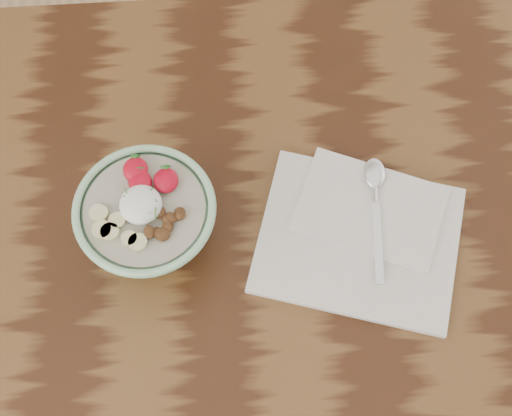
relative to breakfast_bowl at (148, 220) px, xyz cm
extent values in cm
cube|color=#361B0D|center=(8.17, -2.98, -8.34)|extent=(160.00, 90.00, 4.00)
cylinder|color=#99CEA1|center=(0.00, -0.04, -5.75)|extent=(8.16, 8.16, 1.17)
torus|color=#99CEA1|center=(0.00, -0.04, 3.76)|extent=(18.55, 18.55, 1.07)
cylinder|color=#BBB49B|center=(0.00, -0.04, 3.18)|extent=(15.73, 15.73, 0.97)
ellipsoid|color=white|center=(-0.29, 0.13, 4.72)|extent=(5.47, 5.47, 3.01)
ellipsoid|color=#B4081C|center=(2.94, 3.41, 4.56)|extent=(3.25, 3.57, 1.79)
cone|color=#286623|center=(2.94, 4.87, 4.86)|extent=(1.40, 1.03, 1.52)
ellipsoid|color=#B4081C|center=(-0.38, 3.42, 4.51)|extent=(3.07, 3.38, 1.69)
cone|color=#286623|center=(-0.38, 4.80, 4.81)|extent=(1.40, 1.03, 1.52)
ellipsoid|color=#B4081C|center=(-0.99, 5.25, 4.56)|extent=(3.25, 3.58, 1.79)
cone|color=#286623|center=(-0.99, 6.72, 4.86)|extent=(1.40, 1.03, 1.52)
cylinder|color=beige|center=(-5.28, -2.72, 4.07)|extent=(2.51, 2.51, 0.70)
cylinder|color=beige|center=(-1.81, -4.12, 4.07)|extent=(2.03, 2.03, 0.70)
cylinder|color=beige|center=(-5.69, -0.43, 4.07)|extent=(2.40, 2.40, 0.70)
cylinder|color=beige|center=(-3.36, -1.59, 4.07)|extent=(2.10, 2.10, 0.70)
cylinder|color=beige|center=(-4.26, -3.07, 4.07)|extent=(2.37, 2.37, 0.70)
cylinder|color=beige|center=(-0.76, -4.72, 4.07)|extent=(2.38, 2.38, 0.70)
ellipsoid|color=#5A331A|center=(1.62, -3.55, 4.16)|extent=(1.53, 1.56, 0.80)
ellipsoid|color=#5A331A|center=(3.45, -1.66, 4.24)|extent=(2.03, 1.99, 1.11)
ellipsoid|color=#5A331A|center=(2.40, -3.93, 4.32)|extent=(2.72, 2.69, 1.25)
ellipsoid|color=#5A331A|center=(0.71, -3.48, 4.32)|extent=(1.66, 2.07, 1.20)
ellipsoid|color=#5A331A|center=(4.56, -1.34, 4.25)|extent=(1.96, 2.02, 0.87)
ellipsoid|color=#5A331A|center=(2.81, -1.94, 4.18)|extent=(1.55, 1.76, 1.11)
ellipsoid|color=#5A331A|center=(3.02, -2.99, 4.29)|extent=(1.73, 1.98, 0.91)
ellipsoid|color=#5A331A|center=(4.59, -1.02, 4.18)|extent=(2.06, 2.06, 0.90)
ellipsoid|color=#5A331A|center=(1.92, -0.86, 4.28)|extent=(2.54, 2.53, 0.99)
cylinder|color=#447F35|center=(-0.74, 1.36, 5.67)|extent=(0.31, 1.67, 0.24)
cylinder|color=#447F35|center=(-1.90, 1.39, 5.67)|extent=(0.77, 1.45, 0.23)
cylinder|color=#447F35|center=(-1.56, 0.79, 5.67)|extent=(1.66, 0.66, 0.24)
cylinder|color=#447F35|center=(-0.14, 0.70, 5.67)|extent=(0.97, 0.98, 0.22)
cylinder|color=#447F35|center=(0.80, -0.28, 5.67)|extent=(1.44, 0.32, 0.23)
cylinder|color=#447F35|center=(0.55, 1.31, 5.67)|extent=(0.89, 1.07, 0.22)
cylinder|color=#447F35|center=(1.00, -1.07, 5.67)|extent=(0.36, 1.02, 0.21)
cylinder|color=#447F35|center=(-0.60, -1.39, 5.67)|extent=(1.34, 0.23, 0.23)
cylinder|color=#447F35|center=(-1.51, 0.13, 5.67)|extent=(1.05, 0.23, 0.22)
cylinder|color=#447F35|center=(1.55, 0.51, 5.67)|extent=(0.94, 1.25, 0.23)
cylinder|color=#447F35|center=(0.98, 1.49, 5.67)|extent=(0.89, 0.95, 0.22)
cylinder|color=#447F35|center=(-1.28, 1.17, 5.67)|extent=(0.59, 1.23, 0.22)
cylinder|color=#447F35|center=(1.68, -1.64, 5.67)|extent=(0.23, 1.75, 0.24)
cube|color=silver|center=(28.56, -2.50, -5.81)|extent=(32.63, 29.16, 1.05)
cube|color=silver|center=(30.66, 1.70, -4.97)|extent=(23.74, 20.42, 0.63)
cube|color=silver|center=(30.94, -3.59, -4.47)|extent=(2.17, 12.05, 0.36)
cylinder|color=silver|center=(31.59, 3.95, -4.29)|extent=(1.00, 3.18, 0.73)
ellipsoid|color=silver|center=(31.85, 6.93, -4.16)|extent=(3.59, 5.04, 0.99)
camera|label=1|loc=(11.90, -37.24, 87.26)|focal=50.00mm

